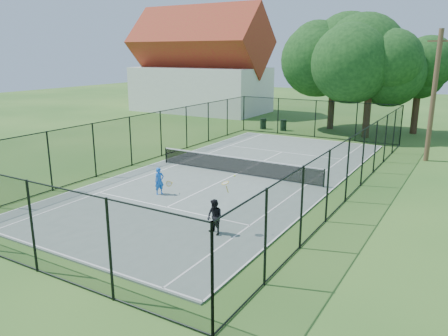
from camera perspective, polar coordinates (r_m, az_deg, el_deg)
The scene contains 13 objects.
ground at distance 24.55m, azimuth 1.71°, elevation -0.88°, with size 120.00×120.00×0.00m, color #23521C.
tennis_court at distance 24.54m, azimuth 1.71°, elevation -0.81°, with size 11.00×24.00×0.06m, color slate.
tennis_net at distance 24.40m, azimuth 1.72°, elevation 0.43°, with size 10.08×0.08×0.95m.
fence at distance 24.18m, azimuth 1.73°, elevation 2.54°, with size 13.10×26.10×3.00m.
tree_near_left at distance 40.21m, azimuth 14.14°, elevation 12.55°, with size 6.66×6.66×8.68m.
tree_near_mid at distance 36.62m, azimuth 18.64°, elevation 12.46°, with size 6.96×6.96×9.10m.
tree_near_right at distance 40.00m, azimuth 24.12°, elevation 10.62°, with size 5.23×5.23×7.22m.
building at distance 51.30m, azimuth -3.14°, elevation 12.91°, with size 15.30×8.15×11.87m.
trash_bin_left at distance 39.47m, azimuth 5.14°, elevation 5.80°, with size 0.58×0.58×0.96m.
trash_bin_right at distance 38.81m, azimuth 7.75°, elevation 5.59°, with size 0.58×0.58×0.98m.
utility_pole at distance 29.94m, azimuth 25.69°, elevation 8.48°, with size 1.40×0.30×8.04m.
player_blue at distance 21.06m, azimuth -8.43°, elevation -1.69°, with size 0.82×0.56×1.31m.
player_black at distance 16.30m, azimuth -1.23°, elevation -6.41°, with size 0.93×0.99×2.24m.
Camera 1 is at (11.37, -20.71, 6.65)m, focal length 35.00 mm.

